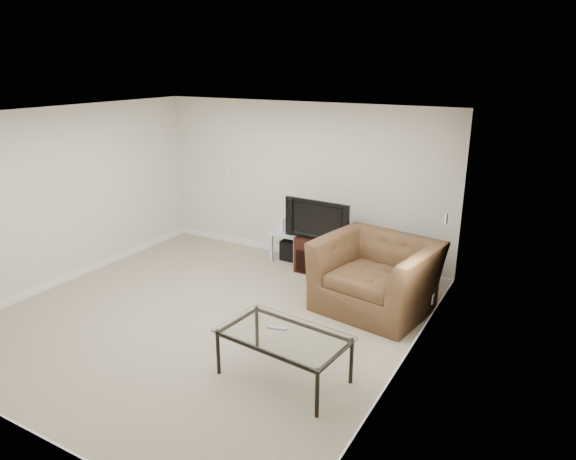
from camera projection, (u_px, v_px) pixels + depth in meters
The scene contains 18 objects.
floor at pixel (207, 317), 6.46m from camera, with size 5.00×5.00×0.00m, color tan.
ceiling at pixel (196, 115), 5.68m from camera, with size 5.00×5.00×0.00m, color white.
wall_back at pixel (301, 182), 8.14m from camera, with size 5.00×0.02×2.50m, color silver.
wall_left at pixel (62, 197), 7.24m from camera, with size 0.02×5.00×2.50m, color silver.
wall_right at pixel (408, 261), 4.90m from camera, with size 0.02×5.00×2.50m, color silver.
plate_back at pixel (229, 173), 8.78m from camera, with size 0.12×0.02×0.12m, color white.
plate_right_switch at pixel (446, 219), 6.23m from camera, with size 0.02×0.09×0.13m, color white.
plate_right_outlet at pixel (433, 299), 6.28m from camera, with size 0.02×0.08×0.12m, color white.
tv_stand at pixel (320, 255), 7.80m from camera, with size 0.66×0.46×0.55m, color black, non-canonical shape.
dvd_player at pixel (319, 244), 7.71m from camera, with size 0.40×0.28×0.06m, color black.
television at pixel (320, 219), 7.60m from camera, with size 0.97×0.19×0.60m, color black.
side_table at pixel (291, 245), 8.30m from camera, with size 0.50×0.50×0.48m, color #A6BFCD, non-canonical shape.
subwoofer at pixel (293, 249), 8.32m from camera, with size 0.32×0.32×0.32m, color black.
game_console at pixel (284, 224), 8.24m from camera, with size 0.05×0.16×0.22m, color white.
game_case at pixel (293, 227), 8.15m from camera, with size 0.05×0.14×0.19m, color silver.
recliner at pixel (377, 264), 6.53m from camera, with size 1.41×0.92×1.23m, color #4A301B.
coffee_table at pixel (284, 356), 5.15m from camera, with size 1.28×0.72×0.50m, color black, non-canonical shape.
remote at pixel (277, 328), 5.16m from camera, with size 0.20×0.06×0.02m, color #B2B2B7.
Camera 1 is at (3.74, -4.54, 3.06)m, focal length 32.00 mm.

